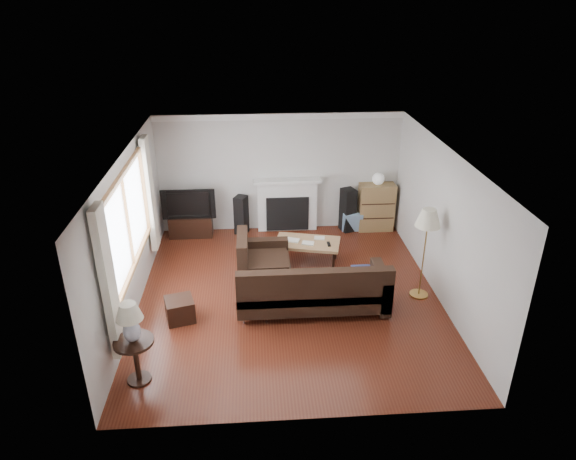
{
  "coord_description": "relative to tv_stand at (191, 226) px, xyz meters",
  "views": [
    {
      "loc": [
        -0.55,
        -7.36,
        4.76
      ],
      "look_at": [
        0.0,
        0.3,
        1.1
      ],
      "focal_mm": 32.0,
      "sensor_mm": 36.0,
      "label": 1
    }
  ],
  "objects": [
    {
      "name": "sectional_sofa",
      "position": [
        2.22,
        -2.88,
        0.2
      ],
      "size": [
        2.61,
        1.91,
        0.84
      ],
      "primitive_type": "cube",
      "color": "black",
      "rests_on": "ground"
    },
    {
      "name": "globe_lamp",
      "position": [
        3.92,
        0.03,
        0.93
      ],
      "size": [
        0.25,
        0.25,
        0.25
      ],
      "primitive_type": "sphere",
      "color": "white",
      "rests_on": "bookshelf"
    },
    {
      "name": "fireplace",
      "position": [
        2.03,
        0.14,
        0.35
      ],
      "size": [
        1.4,
        0.26,
        1.15
      ],
      "primitive_type": "cube",
      "color": "white",
      "rests_on": "room"
    },
    {
      "name": "room",
      "position": [
        1.88,
        -2.5,
        1.03
      ],
      "size": [
        5.1,
        5.6,
        2.54
      ],
      "color": "#521F12",
      "rests_on": "ground"
    },
    {
      "name": "side_table",
      "position": [
        -0.27,
        -4.41,
        0.1
      ],
      "size": [
        0.52,
        0.52,
        0.65
      ],
      "primitive_type": "cube",
      "color": "black",
      "rests_on": "ground"
    },
    {
      "name": "floor_lamp",
      "position": [
        4.09,
        -2.63,
        0.57
      ],
      "size": [
        0.53,
        0.53,
        1.59
      ],
      "primitive_type": "cube",
      "rotation": [
        0.0,
        0.0,
        -0.38
      ],
      "color": "#B3863E",
      "rests_on": "ground"
    },
    {
      "name": "television",
      "position": [
        0.0,
        0.0,
        0.54
      ],
      "size": [
        1.09,
        0.14,
        0.63
      ],
      "primitive_type": "imported",
      "color": "black",
      "rests_on": "tv_stand"
    },
    {
      "name": "tv_stand",
      "position": [
        0.0,
        0.0,
        0.0
      ],
      "size": [
        0.89,
        0.4,
        0.44
      ],
      "primitive_type": "cube",
      "color": "black",
      "rests_on": "ground"
    },
    {
      "name": "curtain_near",
      "position": [
        -0.52,
        -4.22,
        1.18
      ],
      "size": [
        0.1,
        0.35,
        2.1
      ],
      "primitive_type": "cube",
      "color": "silver",
      "rests_on": "room"
    },
    {
      "name": "bookshelf",
      "position": [
        3.92,
        0.03,
        0.29
      ],
      "size": [
        0.74,
        0.35,
        1.02
      ],
      "primitive_type": "cube",
      "color": "olive",
      "rests_on": "ground"
    },
    {
      "name": "window",
      "position": [
        -0.57,
        -2.7,
        1.33
      ],
      "size": [
        0.12,
        2.74,
        1.54
      ],
      "primitive_type": "cube",
      "color": "brown",
      "rests_on": "room"
    },
    {
      "name": "speaker_right",
      "position": [
        3.32,
        0.03,
        0.24
      ],
      "size": [
        0.35,
        0.38,
        0.93
      ],
      "primitive_type": "cube",
      "rotation": [
        0.0,
        0.0,
        0.33
      ],
      "color": "black",
      "rests_on": "ground"
    },
    {
      "name": "speaker_left",
      "position": [
        1.06,
        0.05,
        0.19
      ],
      "size": [
        0.32,
        0.35,
        0.83
      ],
      "primitive_type": "cube",
      "rotation": [
        0.0,
        0.0,
        -0.42
      ],
      "color": "black",
      "rests_on": "ground"
    },
    {
      "name": "table_lamp",
      "position": [
        -0.27,
        -4.41,
        0.7
      ],
      "size": [
        0.34,
        0.34,
        0.55
      ],
      "primitive_type": "cube",
      "color": "silver",
      "rests_on": "side_table"
    },
    {
      "name": "curtain_far",
      "position": [
        -0.52,
        -1.18,
        1.18
      ],
      "size": [
        0.1,
        0.35,
        2.1
      ],
      "primitive_type": "cube",
      "color": "silver",
      "rests_on": "room"
    },
    {
      "name": "coffee_table",
      "position": [
        2.3,
        -1.38,
        0.01
      ],
      "size": [
        1.3,
        0.91,
        0.46
      ],
      "primitive_type": "cube",
      "rotation": [
        0.0,
        0.0,
        -0.24
      ],
      "color": "#A37A4E",
      "rests_on": "ground"
    },
    {
      "name": "footstool",
      "position": [
        0.12,
        -3.04,
        -0.04
      ],
      "size": [
        0.52,
        0.52,
        0.36
      ],
      "primitive_type": "cube",
      "rotation": [
        0.0,
        0.0,
        0.27
      ],
      "color": "black",
      "rests_on": "ground"
    }
  ]
}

